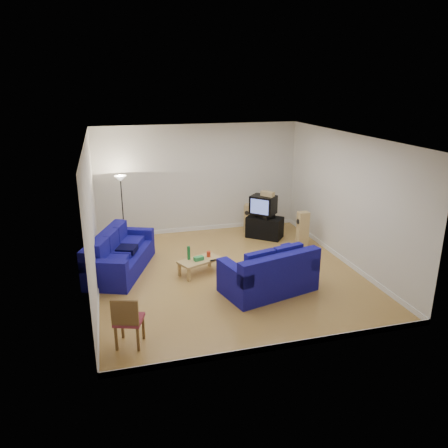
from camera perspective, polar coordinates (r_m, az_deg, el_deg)
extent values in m
cube|color=olive|center=(10.48, 0.58, -6.39)|extent=(6.00, 6.50, 0.01)
cube|color=white|center=(9.60, 0.64, 11.26)|extent=(6.00, 6.50, 0.01)
cube|color=silver|center=(12.98, -3.34, 5.89)|extent=(6.00, 0.01, 3.20)
cube|color=silver|center=(7.03, 7.90, -5.09)|extent=(6.00, 0.01, 3.20)
cube|color=silver|center=(9.58, -16.93, 0.65)|extent=(0.01, 6.50, 3.20)
cube|color=silver|center=(11.09, 15.71, 3.11)|extent=(0.01, 6.50, 3.20)
cube|color=white|center=(13.38, -3.21, -0.57)|extent=(6.00, 0.02, 0.12)
cube|color=white|center=(7.77, 7.37, -15.55)|extent=(6.00, 0.02, 0.12)
cube|color=white|center=(10.13, -16.07, -7.69)|extent=(0.02, 6.50, 0.12)
cube|color=white|center=(11.57, 15.02, -4.28)|extent=(0.02, 6.50, 0.12)
cube|color=#030053|center=(10.77, -13.28, -4.88)|extent=(1.82, 2.60, 0.46)
cube|color=#030053|center=(10.73, -15.45, -2.48)|extent=(1.08, 2.31, 0.47)
cube|color=#030053|center=(11.59, -11.73, -1.20)|extent=(1.05, 0.59, 0.26)
cube|color=#030053|center=(9.71, -15.43, -5.37)|extent=(1.05, 0.59, 0.26)
cube|color=black|center=(10.59, -12.57, -3.25)|extent=(0.56, 0.56, 0.13)
cube|color=#030053|center=(9.60, 5.75, -7.31)|extent=(2.16, 1.55, 0.48)
cube|color=#030053|center=(9.09, 7.37, -5.50)|extent=(1.95, 0.73, 0.49)
cube|color=#030053|center=(9.01, 1.38, -6.33)|extent=(0.52, 1.12, 0.28)
cube|color=#030053|center=(9.92, 9.83, -4.21)|extent=(0.52, 1.12, 0.28)
cube|color=black|center=(9.58, 5.22, -5.01)|extent=(0.56, 0.56, 0.14)
cube|color=tan|center=(10.33, -3.22, -4.77)|extent=(1.10, 0.85, 0.05)
cube|color=tan|center=(10.02, -4.60, -6.67)|extent=(0.08, 0.08, 0.31)
cube|color=tan|center=(10.32, -5.85, -5.94)|extent=(0.08, 0.08, 0.31)
cube|color=tan|center=(10.50, -0.60, -5.41)|extent=(0.08, 0.08, 0.31)
cube|color=tan|center=(10.79, -1.90, -4.75)|extent=(0.08, 0.08, 0.31)
cylinder|color=#197233|center=(10.28, -4.63, -3.80)|extent=(0.11, 0.11, 0.32)
cube|color=green|center=(10.25, -3.32, -4.52)|extent=(0.25, 0.18, 0.09)
cylinder|color=red|center=(10.44, -2.03, -3.94)|extent=(0.12, 0.12, 0.13)
cube|color=black|center=(10.24, -1.44, -4.74)|extent=(0.15, 0.08, 0.02)
cube|color=black|center=(12.75, 5.33, -0.42)|extent=(1.13, 1.07, 0.61)
cube|color=black|center=(12.59, 5.44, 1.04)|extent=(0.52, 0.55, 0.10)
cube|color=black|center=(12.58, 5.15, 2.53)|extent=(0.84, 0.83, 0.53)
cube|color=#4A5CA4|center=(12.35, 4.65, 2.24)|extent=(0.40, 0.40, 0.42)
cube|color=tan|center=(12.47, 5.71, 3.95)|extent=(0.36, 0.41, 0.14)
cube|color=tan|center=(13.12, 3.15, 0.75)|extent=(0.31, 0.32, 0.87)
cylinder|color=black|center=(12.94, 3.00, 1.45)|extent=(0.12, 0.09, 0.13)
cube|color=tan|center=(12.15, 10.23, -0.68)|extent=(0.29, 0.23, 0.98)
cylinder|color=black|center=(12.01, 9.65, 0.31)|extent=(0.02, 0.14, 0.14)
cylinder|color=black|center=(12.64, -12.79, -2.38)|extent=(0.25, 0.25, 0.03)
cylinder|color=black|center=(12.35, -13.08, 1.60)|extent=(0.03, 0.03, 1.81)
cone|color=white|center=(12.13, -13.39, 5.82)|extent=(0.33, 0.33, 0.14)
cube|color=brown|center=(7.82, -13.91, -14.28)|extent=(0.05, 0.05, 0.46)
cube|color=brown|center=(8.12, -13.13, -12.89)|extent=(0.05, 0.05, 0.46)
cube|color=brown|center=(7.72, -11.17, -14.52)|extent=(0.05, 0.05, 0.46)
cube|color=brown|center=(8.03, -10.50, -13.10)|extent=(0.05, 0.05, 0.46)
cube|color=maroon|center=(7.79, -12.30, -12.13)|extent=(0.58, 0.58, 0.06)
cube|color=brown|center=(7.50, -12.85, -11.27)|extent=(0.45, 0.19, 0.46)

